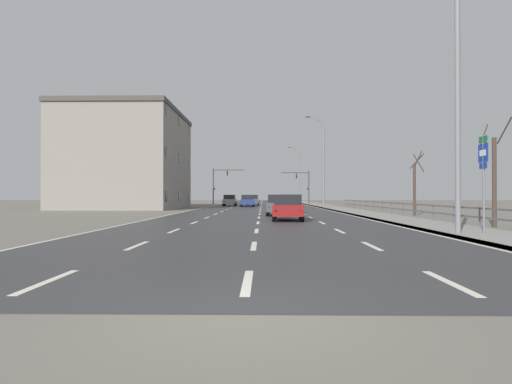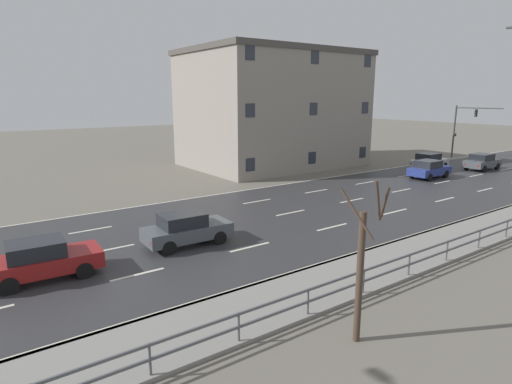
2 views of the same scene
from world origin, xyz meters
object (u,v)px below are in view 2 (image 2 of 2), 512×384
at_px(car_distant, 186,229).
at_px(car_near_left, 482,162).
at_px(car_mid_centre, 429,161).
at_px(car_far_right, 429,169).
at_px(car_far_left, 43,259).
at_px(brick_building, 272,109).
at_px(traffic_signal_left, 463,123).

bearing_deg(car_distant, car_near_left, 96.81).
relative_size(car_distant, car_mid_centre, 1.01).
xyz_separation_m(car_far_right, car_mid_centre, (-2.65, 4.13, 0.00)).
relative_size(car_far_right, car_far_left, 0.99).
bearing_deg(car_far_left, brick_building, 128.45).
bearing_deg(car_near_left, brick_building, -135.25).
relative_size(car_distant, car_far_left, 0.99).
height_order(traffic_signal_left, car_far_left, traffic_signal_left).
relative_size(car_far_left, car_near_left, 1.02).
distance_m(car_far_right, car_mid_centre, 4.91).
relative_size(car_distant, car_near_left, 1.01).
xyz_separation_m(car_far_right, car_near_left, (0.49, 7.97, 0.00)).
height_order(car_distant, brick_building, brick_building).
distance_m(car_distant, car_far_left, 6.24).
distance_m(traffic_signal_left, car_near_left, 8.88).
xyz_separation_m(traffic_signal_left, brick_building, (-8.66, -20.54, 1.75)).
height_order(traffic_signal_left, car_distant, traffic_signal_left).
height_order(car_far_right, car_near_left, same).
relative_size(traffic_signal_left, car_distant, 1.42).
height_order(car_far_right, car_mid_centre, same).
relative_size(car_mid_centre, car_near_left, 1.00).
bearing_deg(car_far_left, car_mid_centre, 102.99).
bearing_deg(brick_building, car_mid_centre, 43.49).
distance_m(traffic_signal_left, car_far_right, 15.31).
bearing_deg(car_distant, brick_building, 135.27).
xyz_separation_m(car_far_left, car_near_left, (-3.05, 38.79, 0.00)).
xyz_separation_m(car_mid_centre, car_far_left, (6.19, -34.95, 0.00)).
relative_size(traffic_signal_left, car_far_right, 1.42).
distance_m(traffic_signal_left, brick_building, 22.36).
relative_size(traffic_signal_left, car_far_left, 1.41).
bearing_deg(car_mid_centre, car_far_right, -57.42).
xyz_separation_m(car_mid_centre, brick_building, (-11.18, -10.60, 4.86)).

